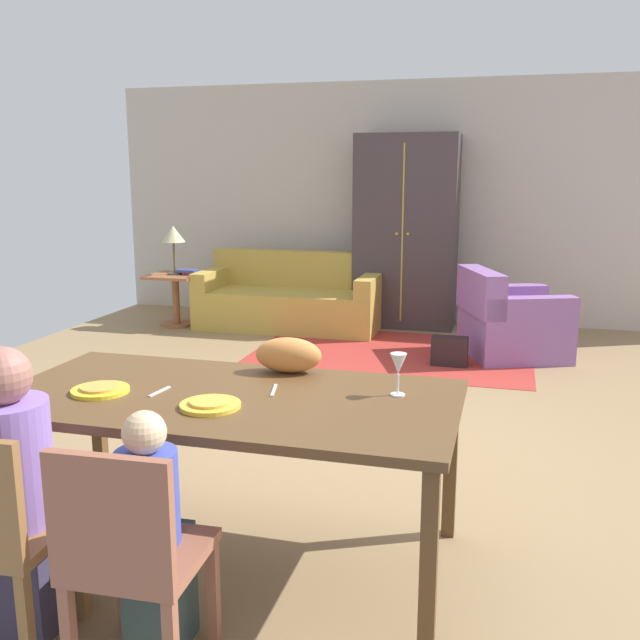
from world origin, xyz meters
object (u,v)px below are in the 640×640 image
at_px(dining_chair_child, 130,551).
at_px(cat, 288,355).
at_px(plate_near_child, 210,405).
at_px(person_child, 154,542).
at_px(side_table, 176,292).
at_px(table_lamp, 173,236).
at_px(book_upper, 188,271).
at_px(person_man, 20,501).
at_px(armchair, 509,323).
at_px(couch, 291,300).
at_px(handbag, 449,351).
at_px(armoire, 406,232).
at_px(book_lower, 194,273).
at_px(wine_glass, 398,366).
at_px(plate_near_man, 100,390).
at_px(dining_table, 228,408).

height_order(dining_chair_child, cat, cat).
height_order(plate_near_child, person_child, person_child).
height_order(side_table, table_lamp, table_lamp).
relative_size(dining_chair_child, book_upper, 3.95).
distance_m(person_man, armchair, 4.96).
relative_size(plate_near_child, couch, 0.13).
height_order(couch, handbag, couch).
distance_m(cat, book_upper, 4.72).
bearing_deg(armoire, armchair, -44.27).
xyz_separation_m(couch, armoire, (1.21, 0.44, 0.75)).
xyz_separation_m(couch, book_lower, (-1.05, -0.22, 0.29)).
height_order(wine_glass, dining_chair_child, wine_glass).
xyz_separation_m(wine_glass, cat, (-0.56, 0.22, -0.05)).
height_order(plate_near_child, cat, cat).
xyz_separation_m(table_lamp, book_upper, (0.14, 0.03, -0.39)).
distance_m(wine_glass, person_man, 1.58).
height_order(plate_near_man, side_table, plate_near_man).
bearing_deg(plate_near_man, cat, 36.66).
distance_m(person_child, couch, 5.47).
height_order(armoire, book_upper, armoire).
distance_m(plate_near_man, table_lamp, 4.90).
xyz_separation_m(couch, side_table, (-1.27, -0.26, 0.08)).
distance_m(dining_chair_child, book_upper, 5.76).
relative_size(dining_table, person_man, 1.79).
distance_m(wine_glass, side_table, 5.29).
xyz_separation_m(couch, handbag, (1.85, -1.16, -0.17)).
relative_size(person_child, cat, 2.89).
xyz_separation_m(dining_chair_child, book_upper, (-2.31, 5.28, 0.13)).
bearing_deg(dining_chair_child, person_man, 162.41).
relative_size(plate_near_man, plate_near_child, 1.00).
bearing_deg(person_child, table_lamp, 115.71).
relative_size(armchair, table_lamp, 2.05).
relative_size(wine_glass, table_lamp, 0.34).
relative_size(dining_table, plate_near_child, 7.94).
xyz_separation_m(cat, side_table, (-2.60, 3.99, -0.47)).
relative_size(cat, book_upper, 1.45).
distance_m(couch, handbag, 2.19).
bearing_deg(person_child, plate_near_man, 133.81).
bearing_deg(armchair, plate_near_child, -105.74).
bearing_deg(armoire, dining_table, -90.28).
xyz_separation_m(plate_near_child, armchair, (1.17, 4.15, -0.45)).
relative_size(plate_near_child, wine_glass, 1.34).
bearing_deg(table_lamp, handbag, -16.11).
bearing_deg(plate_near_child, couch, 103.74).
bearing_deg(plate_near_child, person_man, -137.50).
xyz_separation_m(wine_glass, handbag, (-0.04, 3.31, -0.76)).
xyz_separation_m(book_upper, handbag, (2.98, -0.93, -0.49)).
bearing_deg(couch, wine_glass, -67.02).
xyz_separation_m(cat, couch, (-1.33, 4.25, -0.54)).
height_order(dining_chair_child, side_table, dining_chair_child).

